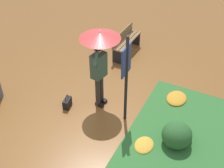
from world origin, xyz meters
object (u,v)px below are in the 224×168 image
Objects in this scene: person_with_umbrella at (99,50)px; info_sign_post at (126,71)px; handbag at (67,103)px; park_bench at (126,42)px.

person_with_umbrella is 0.89m from info_sign_post.
person_with_umbrella reaches higher than handbag.
person_with_umbrella is 0.89× the size of info_sign_post.
info_sign_post is 2.00m from handbag.
person_with_umbrella is 2.72m from park_bench.
info_sign_post is 6.22× the size of handbag.
info_sign_post is at bearing -156.01° from park_bench.
handbag is (-0.57, 0.67, -1.42)m from person_with_umbrella.
person_with_umbrella is at bearing -49.65° from handbag.
park_bench is (2.43, 0.40, -1.15)m from person_with_umbrella.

